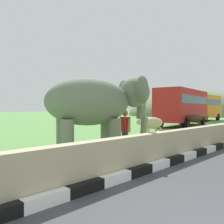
{
  "coord_description": "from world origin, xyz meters",
  "views": [
    {
      "loc": [
        -3.03,
        -0.26,
        1.74
      ],
      "look_at": [
        3.23,
        5.71,
        1.6
      ],
      "focal_mm": 38.6,
      "sensor_mm": 36.0,
      "label": 1
    }
  ],
  "objects_px": {
    "elephant": "(98,103)",
    "cow_near": "(152,124)",
    "cow_mid": "(194,118)",
    "bus_orange": "(203,106)",
    "person_handler": "(125,129)",
    "bus_red": "(183,105)"
  },
  "relations": [
    {
      "from": "elephant",
      "to": "cow_near",
      "type": "relative_size",
      "value": 2.09
    },
    {
      "from": "cow_mid",
      "to": "bus_orange",
      "type": "bearing_deg",
      "value": 19.83
    },
    {
      "from": "bus_red",
      "to": "bus_orange",
      "type": "bearing_deg",
      "value": 12.98
    },
    {
      "from": "person_handler",
      "to": "cow_mid",
      "type": "relative_size",
      "value": 0.87
    },
    {
      "from": "person_handler",
      "to": "bus_red",
      "type": "relative_size",
      "value": 0.19
    },
    {
      "from": "bus_orange",
      "to": "cow_mid",
      "type": "distance_m",
      "value": 13.94
    },
    {
      "from": "bus_orange",
      "to": "cow_near",
      "type": "xyz_separation_m",
      "value": [
        -21.34,
        -6.02,
        -1.21
      ]
    },
    {
      "from": "cow_near",
      "to": "person_handler",
      "type": "bearing_deg",
      "value": -158.98
    },
    {
      "from": "cow_mid",
      "to": "elephant",
      "type": "bearing_deg",
      "value": -169.2
    },
    {
      "from": "elephant",
      "to": "cow_near",
      "type": "xyz_separation_m",
      "value": [
        5.33,
        1.29,
        -1.05
      ]
    },
    {
      "from": "elephant",
      "to": "person_handler",
      "type": "relative_size",
      "value": 2.43
    },
    {
      "from": "elephant",
      "to": "cow_mid",
      "type": "xyz_separation_m",
      "value": [
        13.6,
        2.6,
        -1.05
      ]
    },
    {
      "from": "cow_near",
      "to": "cow_mid",
      "type": "bearing_deg",
      "value": 8.98
    },
    {
      "from": "elephant",
      "to": "bus_orange",
      "type": "xyz_separation_m",
      "value": [
        26.67,
        7.31,
        0.16
      ]
    },
    {
      "from": "elephant",
      "to": "person_handler",
      "type": "bearing_deg",
      "value": -15.69
    },
    {
      "from": "bus_red",
      "to": "cow_near",
      "type": "relative_size",
      "value": 4.58
    },
    {
      "from": "person_handler",
      "to": "bus_orange",
      "type": "distance_m",
      "value": 26.67
    },
    {
      "from": "elephant",
      "to": "person_handler",
      "type": "height_order",
      "value": "elephant"
    },
    {
      "from": "bus_red",
      "to": "bus_orange",
      "type": "distance_m",
      "value": 11.07
    },
    {
      "from": "person_handler",
      "to": "bus_red",
      "type": "bearing_deg",
      "value": 19.23
    },
    {
      "from": "bus_orange",
      "to": "cow_mid",
      "type": "bearing_deg",
      "value": -160.17
    },
    {
      "from": "elephant",
      "to": "cow_near",
      "type": "distance_m",
      "value": 5.58
    }
  ]
}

